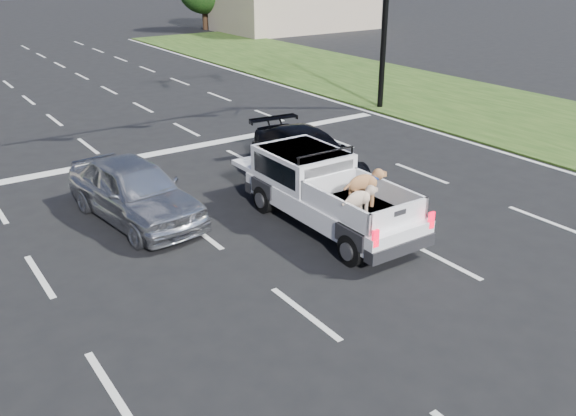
% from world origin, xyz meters
% --- Properties ---
extents(ground, '(160.00, 160.00, 0.00)m').
position_xyz_m(ground, '(0.00, 0.00, 0.00)').
color(ground, black).
rests_on(ground, ground).
extents(road_markings, '(17.75, 60.00, 0.01)m').
position_xyz_m(road_markings, '(0.00, 6.56, 0.01)').
color(road_markings, silver).
rests_on(road_markings, ground).
extents(grass_shoulder_right, '(8.00, 60.00, 0.06)m').
position_xyz_m(grass_shoulder_right, '(13.00, 6.00, 0.03)').
color(grass_shoulder_right, '#203D13').
rests_on(grass_shoulder_right, ground).
extents(building_right, '(12.00, 7.00, 3.60)m').
position_xyz_m(building_right, '(22.00, 34.00, 1.80)').
color(building_right, tan).
rests_on(building_right, ground).
extents(pickup_truck, '(1.80, 4.73, 1.77)m').
position_xyz_m(pickup_truck, '(0.85, 2.80, 0.82)').
color(pickup_truck, black).
rests_on(pickup_truck, ground).
extents(silver_sedan, '(2.24, 4.47, 1.46)m').
position_xyz_m(silver_sedan, '(-2.63, 5.53, 0.73)').
color(silver_sedan, '#B6B7BD').
rests_on(silver_sedan, ground).
extents(black_coupe, '(2.28, 4.64, 1.30)m').
position_xyz_m(black_coupe, '(2.42, 5.61, 0.65)').
color(black_coupe, black).
rests_on(black_coupe, ground).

